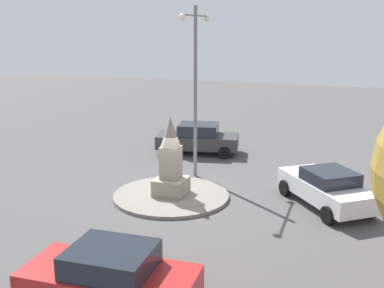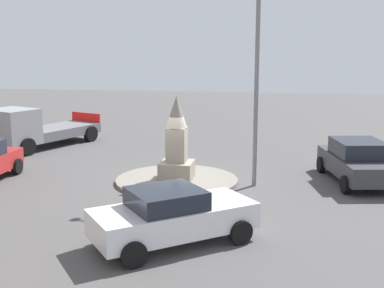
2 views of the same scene
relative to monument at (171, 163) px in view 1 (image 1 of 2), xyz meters
name	(u,v)px [view 1 (image 1 of 2)]	position (x,y,z in m)	size (l,w,h in m)	color
ground_plane	(171,197)	(0.00, 0.00, -1.43)	(80.00, 80.00, 0.00)	#4F4C4C
traffic_island	(171,196)	(0.00, 0.00, -1.36)	(4.63, 4.63, 0.13)	gray
monument	(171,163)	(0.00, 0.00, 0.00)	(1.22, 1.22, 3.16)	gray
streetlamp	(195,76)	(2.91, -0.01, 3.15)	(3.41, 0.28, 7.52)	slate
car_red_parked_left	(110,277)	(-7.44, -1.43, -0.63)	(2.22, 4.29, 1.56)	#B22323
car_white_approaching	(326,187)	(1.07, -5.89, -0.67)	(4.41, 3.98, 1.48)	silver
car_dark_grey_passing	(198,138)	(6.72, 1.15, -0.61)	(2.72, 4.60, 1.61)	#38383D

